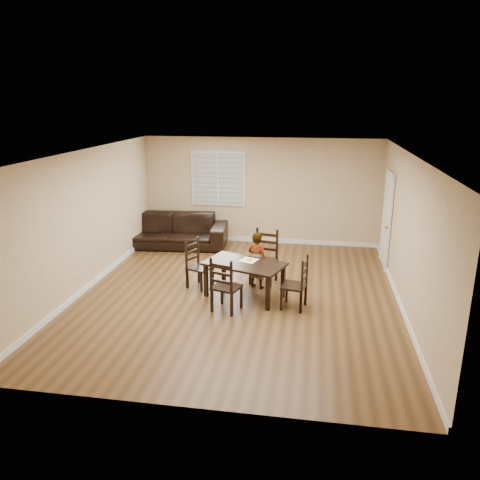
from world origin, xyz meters
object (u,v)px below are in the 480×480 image
Objects in this scene: sofa at (171,230)px; dining_table at (244,267)px; chair_far at (223,288)px; donut at (249,259)px; chair_near at (266,258)px; chair_left at (195,265)px; child at (257,260)px; chair_right at (300,286)px.

dining_table is at bearing -55.52° from sofa.
donut is at bearing -92.68° from chair_far.
chair_far is 4.16m from sofa.
chair_near is at bearing -41.34° from sofa.
chair_near is (0.30, 0.90, -0.10)m from dining_table.
chair_near is 3.29m from sofa.
chair_left is (-0.79, 1.13, -0.02)m from chair_far.
child is 0.39m from donut.
chair_far is 1.32m from child.
chair_right is at bearing -85.71° from chair_left.
sofa is at bearing 148.75° from dining_table.
chair_far is 1.04× the size of chair_right.
chair_left is 2.24m from chair_right.
donut is (0.33, 0.89, 0.25)m from chair_far.
chair_near is at bearing -45.38° from chair_left.
chair_far is 1.38m from chair_right.
chair_right reaches higher than chair_left.
dining_table is 0.53m from child.
sofa is at bearing -18.39° from child.
chair_left is 9.40× the size of donut.
dining_table is 1.13m from chair_left.
donut is (-0.99, 0.51, 0.27)m from chair_right.
dining_table is 0.59× the size of sofa.
chair_far is (-0.26, -0.74, -0.13)m from dining_table.
sofa is (-2.08, 3.61, -0.05)m from chair_far.
chair_near is at bearing 73.07° from donut.
chair_near reaches higher than chair_far.
chair_left is at bearing -37.18° from chair_far.
chair_near is 1.12× the size of chair_right.
chair_left is 0.84× the size of child.
donut is at bearing 83.66° from dining_table.
child is 3.45m from sofa.
child is (0.44, 1.24, 0.11)m from chair_far.
child reaches higher than chair_far.
sofa reaches higher than dining_table.
chair_near is 1.13× the size of chair_left.
chair_far is at bearing -96.72° from chair_near.
chair_left is at bearing -67.37° from sofa.
child is at bearing -61.01° from chair_left.
donut is (-0.10, -0.35, 0.14)m from child.
dining_table is at bearing -97.68° from chair_right.
chair_near is 1.74m from chair_far.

